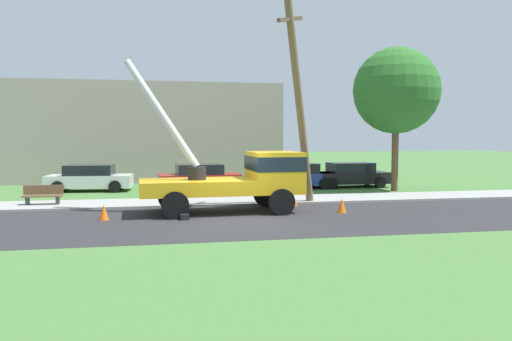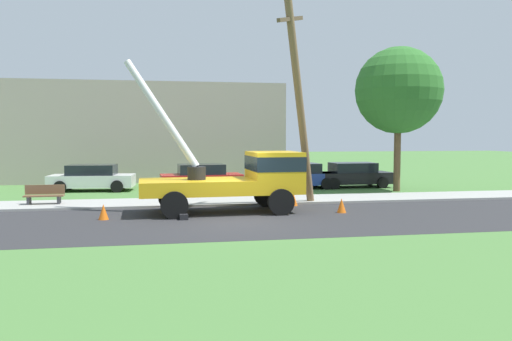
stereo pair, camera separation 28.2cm
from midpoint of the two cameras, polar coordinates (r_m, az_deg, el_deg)
name	(u,v)px [view 1 (the left image)]	position (r m, az deg, el deg)	size (l,w,h in m)	color
ground_plane	(207,187)	(29.90, -5.80, -1.81)	(120.00, 120.00, 0.00)	#477538
road_asphalt	(239,220)	(18.08, -2.33, -5.58)	(80.00, 7.11, 0.01)	#2B2B2D
sidewalk_strip	(222,201)	(22.90, -4.19, -3.45)	(80.00, 2.74, 0.10)	#9E9E99
utility_truck	(242,176)	(19.95, -1.96, -0.62)	(6.86, 3.21, 5.98)	gold
leaning_utility_pole	(299,99)	(21.73, 4.44, 8.01)	(2.22, 2.17, 8.84)	brown
traffic_cone_ahead	(342,205)	(20.06, 9.19, -3.88)	(0.36, 0.36, 0.56)	orange
traffic_cone_behind	(104,212)	(18.91, -17.10, -4.49)	(0.36, 0.36, 0.56)	orange
traffic_cone_curbside	(293,199)	(21.74, 3.81, -3.23)	(0.36, 0.36, 0.56)	orange
parked_sedan_white	(90,178)	(28.77, -18.41, -0.80)	(4.53, 2.25, 1.42)	silver
parked_sedan_red	(199,177)	(28.04, -6.64, -0.74)	(4.52, 2.22, 1.42)	#B21E1E
parked_sedan_blue	(294,176)	(28.77, 4.05, -0.61)	(4.52, 2.23, 1.42)	#263F99
parked_sedan_black	(350,175)	(29.96, 10.26, -0.48)	(4.44, 2.08, 1.42)	black
park_bench	(43,196)	(23.29, -23.10, -2.61)	(1.60, 0.45, 0.90)	brown
roadside_tree_near	(396,91)	(28.37, 15.17, 8.61)	(4.59, 4.59, 7.68)	brown
lowrise_building_backdrop	(145,132)	(35.61, -12.61, 4.19)	(18.00, 6.00, 6.40)	#A5998C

